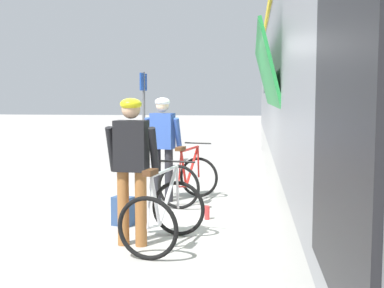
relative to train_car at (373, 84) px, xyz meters
The scene contains 10 objects.
ground_plane 3.70m from the train_car, behind, with size 80.00×80.00×0.00m, color #A09E99.
train_car is the anchor object (origin of this frame).
cyclist_near_in_blue 3.45m from the train_car, behind, with size 0.65×0.38×1.76m.
cyclist_far_in_dark 3.93m from the train_car, 146.92° to the right, with size 0.63×0.34×1.76m.
bicycle_near_red 3.26m from the train_car, behind, with size 0.92×1.20×0.99m.
bicycle_far_silver 3.85m from the train_car, 143.09° to the right, with size 0.89×1.18×0.99m.
backpack_on_platform 4.14m from the train_car, 161.54° to the right, with size 0.28×0.18×0.40m, color navy.
water_bottle_near_the_bikes 3.15m from the train_car, 163.51° to the right, with size 0.07×0.07×0.20m, color red.
water_bottle_by_the_backpack 4.00m from the train_car, 161.89° to the right, with size 0.08×0.08×0.18m, color #338CCC.
platform_sign_post 6.65m from the train_car, 133.43° to the left, with size 0.08×0.70×2.40m.
Camera 1 is at (1.29, -7.34, 1.78)m, focal length 47.05 mm.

